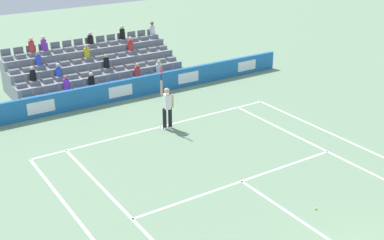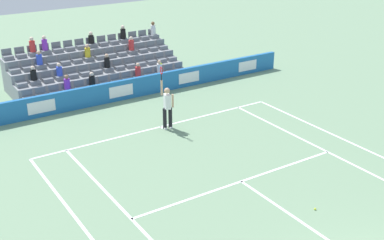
{
  "view_description": "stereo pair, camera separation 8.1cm",
  "coord_description": "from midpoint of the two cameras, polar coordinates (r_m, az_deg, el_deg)",
  "views": [
    {
      "loc": [
        9.61,
        5.24,
        8.53
      ],
      "look_at": [
        -0.09,
        -9.59,
        1.1
      ],
      "focal_mm": 47.65,
      "sensor_mm": 36.0,
      "label": 1
    },
    {
      "loc": [
        9.54,
        5.28,
        8.53
      ],
      "look_at": [
        -0.09,
        -9.59,
        1.1
      ],
      "focal_mm": 47.65,
      "sensor_mm": 36.0,
      "label": 2
    }
  ],
  "objects": [
    {
      "name": "line_baseline",
      "position": [
        21.41,
        -3.43,
        -0.76
      ],
      "size": [
        10.97,
        0.1,
        0.01
      ],
      "primitive_type": "cube",
      "color": "white",
      "rests_on": "ground"
    },
    {
      "name": "line_service",
      "position": [
        17.33,
        5.67,
        -6.85
      ],
      "size": [
        8.23,
        0.1,
        0.01
      ],
      "primitive_type": "cube",
      "color": "white",
      "rests_on": "ground"
    },
    {
      "name": "line_centre_service",
      "position": [
        15.36,
        13.22,
        -11.66
      ],
      "size": [
        0.1,
        6.4,
        0.01
      ],
      "primitive_type": "cube",
      "color": "white",
      "rests_on": "ground"
    },
    {
      "name": "line_singles_sideline_left",
      "position": [
        15.1,
        -5.85,
        -11.76
      ],
      "size": [
        0.1,
        11.89,
        0.01
      ],
      "primitive_type": "cube",
      "color": "white",
      "rests_on": "ground"
    },
    {
      "name": "line_singles_sideline_right",
      "position": [
        19.64,
        16.01,
        -3.94
      ],
      "size": [
        0.1,
        11.89,
        0.01
      ],
      "primitive_type": "cube",
      "color": "white",
      "rests_on": "ground"
    },
    {
      "name": "line_doubles_sideline_right",
      "position": [
        20.62,
        18.56,
        -2.95
      ],
      "size": [
        0.1,
        11.89,
        0.01
      ],
      "primitive_type": "cube",
      "color": "white",
      "rests_on": "ground"
    },
    {
      "name": "line_centre_mark",
      "position": [
        21.33,
        -3.3,
        -0.85
      ],
      "size": [
        0.1,
        0.2,
        0.01
      ],
      "primitive_type": "cube",
      "color": "white",
      "rests_on": "ground"
    },
    {
      "name": "sponsor_barrier",
      "position": [
        24.44,
        -7.95,
        3.3
      ],
      "size": [
        19.09,
        0.22,
        0.97
      ],
      "color": "#1E66AD",
      "rests_on": "ground"
    },
    {
      "name": "tennis_player",
      "position": [
        20.87,
        -2.69,
        1.56
      ],
      "size": [
        0.51,
        0.41,
        2.85
      ],
      "color": "black",
      "rests_on": "ground"
    },
    {
      "name": "stadium_stand",
      "position": [
        26.95,
        -10.68,
        5.43
      ],
      "size": [
        8.68,
        3.8,
        2.63
      ],
      "color": "gray",
      "rests_on": "ground"
    },
    {
      "name": "loose_tennis_ball",
      "position": [
        16.19,
        13.76,
        -9.65
      ],
      "size": [
        0.07,
        0.07,
        0.07
      ],
      "primitive_type": "sphere",
      "color": "#D1E533",
      "rests_on": "ground"
    }
  ]
}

